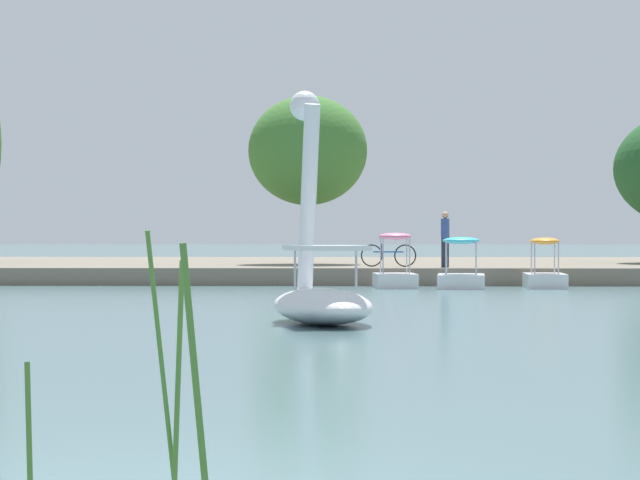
{
  "coord_description": "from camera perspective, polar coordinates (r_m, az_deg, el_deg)",
  "views": [
    {
      "loc": [
        1.21,
        -7.27,
        1.46
      ],
      "look_at": [
        0.45,
        18.91,
        1.4
      ],
      "focal_mm": 72.68,
      "sensor_mm": 36.0,
      "label": 1
    }
  ],
  "objects": [
    {
      "name": "reed_clump_foreground",
      "position": [
        6.39,
        -13.76,
        -6.99
      ],
      "size": [
        2.28,
        0.88,
        1.55
      ],
      "color": "#4C7F33",
      "rests_on": "ground_plane"
    },
    {
      "name": "pedal_boat_orange",
      "position": [
        37.53,
        9.87,
        -1.45
      ],
      "size": [
        1.2,
        2.15,
        1.44
      ],
      "color": "white",
      "rests_on": "ground_plane"
    },
    {
      "name": "swan_boat",
      "position": [
        21.76,
        0.01,
        -1.98
      ],
      "size": [
        2.3,
        3.47,
        4.05
      ],
      "color": "white",
      "rests_on": "ground_plane"
    },
    {
      "name": "tree_sapling_by_fence",
      "position": [
        44.73,
        -0.54,
        3.95
      ],
      "size": [
        5.59,
        5.62,
        5.81
      ],
      "color": "#4C3823",
      "rests_on": "shore_bank_far"
    },
    {
      "name": "bicycle_parked",
      "position": [
        40.33,
        3.03,
        -0.68
      ],
      "size": [
        1.73,
        0.43,
        0.71
      ],
      "color": "black",
      "rests_on": "shore_bank_far"
    },
    {
      "name": "pedal_boat_cyan",
      "position": [
        37.02,
        6.23,
        -1.45
      ],
      "size": [
        1.49,
        2.3,
        1.46
      ],
      "color": "white",
      "rests_on": "ground_plane"
    },
    {
      "name": "shore_bank_far",
      "position": [
        49.26,
        0.25,
        -1.25
      ],
      "size": [
        132.91,
        21.6,
        0.53
      ],
      "primitive_type": "cube",
      "color": "slate",
      "rests_on": "ground_plane"
    },
    {
      "name": "person_on_path",
      "position": [
        39.86,
        5.53,
        0.08
      ],
      "size": [
        0.27,
        0.27,
        1.71
      ],
      "color": "#23283D",
      "rests_on": "shore_bank_far"
    },
    {
      "name": "pedal_boat_pink",
      "position": [
        37.11,
        3.32,
        -1.47
      ],
      "size": [
        1.28,
        1.97,
        1.58
      ],
      "color": "white",
      "rests_on": "ground_plane"
    }
  ]
}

